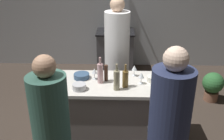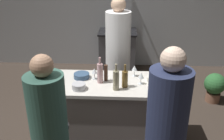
% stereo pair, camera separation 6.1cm
% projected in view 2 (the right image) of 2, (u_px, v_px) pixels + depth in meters
% --- Properties ---
extents(back_wall, '(6.40, 0.16, 2.60)m').
position_uv_depth(back_wall, '(118.00, 8.00, 5.63)').
color(back_wall, '#B2B7BC').
rests_on(back_wall, ground_plane).
extents(kitchen_island, '(1.80, 0.72, 0.90)m').
position_uv_depth(kitchen_island, '(111.00, 113.00, 3.37)').
color(kitchen_island, slate).
rests_on(kitchen_island, ground_plane).
extents(stove_range, '(0.80, 0.64, 0.89)m').
position_uv_depth(stove_range, '(117.00, 51.00, 5.61)').
color(stove_range, '#47474C').
rests_on(stove_range, ground_plane).
extents(chef, '(0.38, 0.38, 1.81)m').
position_uv_depth(chef, '(118.00, 60.00, 4.03)').
color(chef, white).
rests_on(chef, ground_plane).
extents(potted_plant, '(0.36, 0.36, 0.52)m').
position_uv_depth(potted_plant, '(215.00, 86.00, 4.42)').
color(potted_plant, brown).
rests_on(potted_plant, ground_plane).
extents(pepper_mill, '(0.05, 0.05, 0.21)m').
position_uv_depth(pepper_mill, '(106.00, 73.00, 3.19)').
color(pepper_mill, '#382319').
rests_on(pepper_mill, kitchen_island).
extents(wine_bottle_white, '(0.07, 0.07, 0.32)m').
position_uv_depth(wine_bottle_white, '(116.00, 80.00, 2.96)').
color(wine_bottle_white, gray).
rests_on(wine_bottle_white, kitchen_island).
extents(wine_bottle_amber, '(0.07, 0.07, 0.29)m').
position_uv_depth(wine_bottle_amber, '(125.00, 79.00, 3.03)').
color(wine_bottle_amber, brown).
rests_on(wine_bottle_amber, kitchen_island).
extents(wine_bottle_rose, '(0.07, 0.07, 0.33)m').
position_uv_depth(wine_bottle_rose, '(100.00, 73.00, 3.13)').
color(wine_bottle_rose, '#B78C8E').
rests_on(wine_bottle_rose, kitchen_island).
extents(wine_bottle_dark, '(0.07, 0.07, 0.30)m').
position_uv_depth(wine_bottle_dark, '(52.00, 73.00, 3.17)').
color(wine_bottle_dark, black).
rests_on(wine_bottle_dark, kitchen_island).
extents(wine_bottle_green, '(0.07, 0.07, 0.30)m').
position_uv_depth(wine_bottle_green, '(155.00, 81.00, 2.95)').
color(wine_bottle_green, '#193D23').
rests_on(wine_bottle_green, kitchen_island).
extents(wine_glass_near_right_guest, '(0.07, 0.07, 0.15)m').
position_uv_depth(wine_glass_near_right_guest, '(141.00, 76.00, 3.10)').
color(wine_glass_near_right_guest, silver).
rests_on(wine_glass_near_right_guest, kitchen_island).
extents(wine_glass_by_chef, '(0.07, 0.07, 0.15)m').
position_uv_depth(wine_glass_by_chef, '(94.00, 71.00, 3.23)').
color(wine_glass_by_chef, silver).
rests_on(wine_glass_by_chef, kitchen_island).
extents(wine_glass_near_left_guest, '(0.07, 0.07, 0.15)m').
position_uv_depth(wine_glass_near_left_guest, '(134.00, 69.00, 3.31)').
color(wine_glass_near_left_guest, silver).
rests_on(wine_glass_near_left_guest, kitchen_island).
extents(mixing_bowl_blue, '(0.20, 0.20, 0.06)m').
position_uv_depth(mixing_bowl_blue, '(82.00, 76.00, 3.29)').
color(mixing_bowl_blue, '#334C6B').
rests_on(mixing_bowl_blue, kitchen_island).
extents(mixing_bowl_steel, '(0.16, 0.16, 0.07)m').
position_uv_depth(mixing_bowl_steel, '(79.00, 86.00, 3.01)').
color(mixing_bowl_steel, '#B7B7BC').
rests_on(mixing_bowl_steel, kitchen_island).
extents(mixing_bowl_ceramic, '(0.16, 0.16, 0.07)m').
position_uv_depth(mixing_bowl_ceramic, '(153.00, 79.00, 3.19)').
color(mixing_bowl_ceramic, silver).
rests_on(mixing_bowl_ceramic, kitchen_island).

